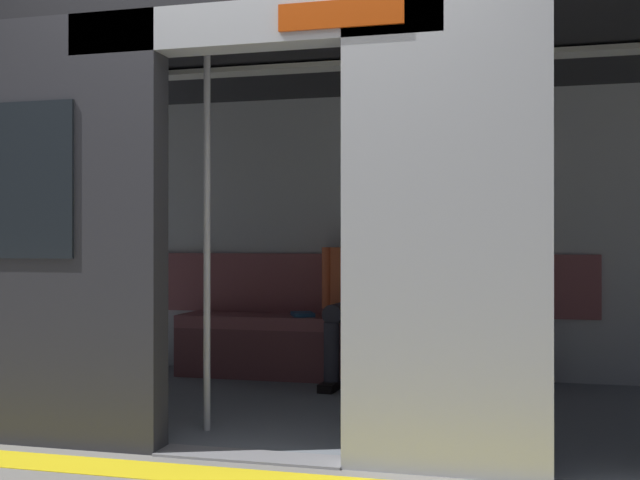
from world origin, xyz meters
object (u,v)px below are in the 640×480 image
Objects in this scene: bench_seat at (344,332)px; grab_pole_door at (207,234)px; train_car at (302,167)px; person_seated at (357,287)px; handbag at (427,307)px; book at (303,314)px.

grab_pole_door is (0.39, 1.60, 0.68)m from bench_seat.
grab_pole_door is at bearing 63.82° from train_car.
person_seated reaches higher than handbag.
person_seated reaches higher than book.
train_car is 1.38m from book.
book is (0.89, 0.02, -0.07)m from handbag.
handbag is 1.18× the size of book.
train_car is at bearing 86.67° from bench_seat.
book is at bearing -9.11° from person_seated.
train_car is at bearing 81.15° from book.
grab_pole_door is at bearing 59.32° from handbag.
train_car reaches higher than handbag.
train_car reaches higher than person_seated.
bench_seat is 11.26× the size of book.
bench_seat is 9.53× the size of handbag.
train_car is 1.46m from handbag.
handbag reaches higher than bench_seat.
bench_seat is at bearing -103.55° from grab_pole_door.
train_car is at bearing 79.68° from person_seated.
handbag is 0.90m from book.
book is (0.31, -0.01, 0.12)m from bench_seat.
grab_pole_door is (0.97, 1.63, 0.49)m from handbag.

